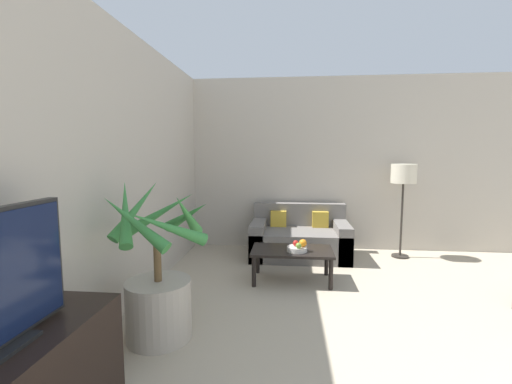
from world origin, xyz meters
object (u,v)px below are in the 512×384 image
at_px(apple_green, 299,246).
at_px(orange_fruit, 303,243).
at_px(potted_palm, 159,287).
at_px(sofa_loveseat, 299,239).
at_px(floor_lamp, 404,178).
at_px(fruit_bowl, 297,249).
at_px(apple_red, 296,243).
at_px(coffee_table, 292,253).

bearing_deg(apple_green, orange_fruit, 54.48).
height_order(potted_palm, sofa_loveseat, potted_palm).
bearing_deg(potted_palm, orange_fruit, 47.43).
bearing_deg(floor_lamp, orange_fruit, -141.01).
bearing_deg(fruit_bowl, apple_red, 125.39).
height_order(potted_palm, apple_green, potted_palm).
relative_size(sofa_loveseat, orange_fruit, 15.76).
height_order(sofa_loveseat, fruit_bowl, sofa_loveseat).
relative_size(floor_lamp, fruit_bowl, 5.76).
bearing_deg(coffee_table, fruit_bowl, -52.48).
xyz_separation_m(potted_palm, floor_lamp, (2.68, 2.51, 0.73)).
bearing_deg(coffee_table, orange_fruit, -31.56).
distance_m(sofa_loveseat, fruit_bowl, 1.10).
xyz_separation_m(sofa_loveseat, orange_fruit, (0.01, -1.09, 0.22)).
distance_m(coffee_table, apple_green, 0.22).
height_order(apple_green, orange_fruit, orange_fruit).
relative_size(potted_palm, apple_green, 19.95).
xyz_separation_m(fruit_bowl, apple_green, (0.02, -0.07, 0.06)).
distance_m(sofa_loveseat, coffee_table, 1.02).
xyz_separation_m(apple_red, apple_green, (0.03, -0.10, -0.00)).
bearing_deg(apple_red, fruit_bowl, -54.61).
distance_m(potted_palm, floor_lamp, 3.74).
height_order(sofa_loveseat, floor_lamp, floor_lamp).
distance_m(apple_red, apple_green, 0.10).
distance_m(sofa_loveseat, orange_fruit, 1.11).
distance_m(coffee_table, fruit_bowl, 0.12).
distance_m(sofa_loveseat, apple_green, 1.18).
xyz_separation_m(potted_palm, apple_red, (1.13, 1.34, 0.04)).
height_order(sofa_loveseat, coffee_table, sofa_loveseat).
xyz_separation_m(apple_red, orange_fruit, (0.08, -0.02, 0.01)).
distance_m(sofa_loveseat, floor_lamp, 1.74).
xyz_separation_m(coffee_table, apple_green, (0.07, -0.15, 0.14)).
distance_m(sofa_loveseat, apple_red, 1.09).
xyz_separation_m(potted_palm, orange_fruit, (1.21, 1.32, 0.05)).
bearing_deg(orange_fruit, floor_lamp, 38.99).
height_order(sofa_loveseat, apple_green, sofa_loveseat).
bearing_deg(floor_lamp, fruit_bowl, -142.31).
distance_m(potted_palm, sofa_loveseat, 2.70).
bearing_deg(potted_palm, sofa_loveseat, 63.49).
xyz_separation_m(coffee_table, orange_fruit, (0.12, -0.08, 0.15)).
bearing_deg(sofa_loveseat, orange_fruit, -89.51).
xyz_separation_m(sofa_loveseat, floor_lamp, (1.48, 0.10, 0.90)).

